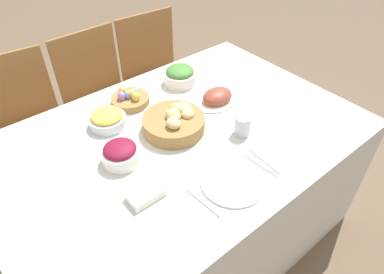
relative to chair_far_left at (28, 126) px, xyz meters
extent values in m
plane|color=brown|center=(0.45, -0.86, -0.47)|extent=(12.00, 12.00, 0.00)
cube|color=silver|center=(0.45, -0.86, -0.11)|extent=(1.62, 1.09, 0.73)
cylinder|color=olive|center=(-0.22, -0.25, -0.26)|extent=(0.03, 0.03, 0.42)
cylinder|color=olive|center=(0.17, -0.29, -0.26)|extent=(0.03, 0.03, 0.42)
cylinder|color=olive|center=(-0.18, 0.14, -0.26)|extent=(0.03, 0.03, 0.42)
cylinder|color=olive|center=(0.20, 0.10, -0.26)|extent=(0.03, 0.03, 0.42)
cube|color=olive|center=(-0.01, -0.08, -0.04)|extent=(0.46, 0.46, 0.02)
cube|color=olive|center=(0.01, 0.12, 0.18)|extent=(0.42, 0.06, 0.43)
cylinder|color=olive|center=(0.30, -0.28, -0.26)|extent=(0.03, 0.03, 0.42)
cylinder|color=olive|center=(0.68, -0.26, -0.26)|extent=(0.03, 0.03, 0.42)
cylinder|color=olive|center=(0.28, 0.11, -0.26)|extent=(0.03, 0.03, 0.42)
cylinder|color=olive|center=(0.67, 0.13, -0.26)|extent=(0.03, 0.03, 0.42)
cube|color=olive|center=(0.48, -0.08, -0.04)|extent=(0.44, 0.44, 0.02)
cube|color=olive|center=(0.47, 0.12, 0.18)|extent=(0.42, 0.03, 0.43)
cylinder|color=olive|center=(0.70, -0.26, -0.26)|extent=(0.03, 0.03, 0.42)
cylinder|color=olive|center=(1.09, -0.28, -0.26)|extent=(0.03, 0.03, 0.42)
cylinder|color=olive|center=(0.73, 0.13, -0.26)|extent=(0.03, 0.03, 0.42)
cylinder|color=olive|center=(1.11, 0.10, -0.26)|extent=(0.03, 0.03, 0.42)
cube|color=olive|center=(0.91, -0.08, -0.04)|extent=(0.45, 0.45, 0.02)
cube|color=olive|center=(0.92, 0.12, 0.18)|extent=(0.42, 0.05, 0.43)
cylinder|color=#9E7542|center=(0.45, -0.82, 0.29)|extent=(0.28, 0.28, 0.07)
ellipsoid|color=#E0C184|center=(0.51, -0.84, 0.33)|extent=(0.08, 0.09, 0.05)
ellipsoid|color=#E0C184|center=(0.51, -0.81, 0.34)|extent=(0.10, 0.10, 0.06)
ellipsoid|color=#E0C184|center=(0.41, -0.87, 0.35)|extent=(0.07, 0.07, 0.04)
ellipsoid|color=#E0C184|center=(0.45, -0.82, 0.34)|extent=(0.07, 0.07, 0.06)
ellipsoid|color=#E0C184|center=(0.45, -0.82, 0.34)|extent=(0.08, 0.08, 0.05)
ellipsoid|color=#E0C184|center=(0.49, -0.80, 0.35)|extent=(0.08, 0.08, 0.05)
cylinder|color=#9E7542|center=(0.41, -0.52, 0.28)|extent=(0.19, 0.19, 0.03)
ellipsoid|color=#F4D151|center=(0.42, -0.56, 0.31)|extent=(0.04, 0.04, 0.05)
ellipsoid|color=#F4D151|center=(0.40, -0.47, 0.31)|extent=(0.04, 0.04, 0.05)
ellipsoid|color=#F29E4C|center=(0.41, -0.52, 0.31)|extent=(0.04, 0.04, 0.05)
ellipsoid|color=#60B2E0|center=(0.44, -0.52, 0.31)|extent=(0.03, 0.03, 0.04)
ellipsoid|color=#F4D151|center=(0.43, -0.52, 0.31)|extent=(0.03, 0.03, 0.04)
ellipsoid|color=#B27AD1|center=(0.37, -0.51, 0.31)|extent=(0.04, 0.04, 0.05)
ellipsoid|color=#60B2E0|center=(0.40, -0.52, 0.31)|extent=(0.03, 0.03, 0.04)
ellipsoid|color=white|center=(0.75, -0.78, 0.27)|extent=(0.25, 0.17, 0.01)
ellipsoid|color=brown|center=(0.75, -0.78, 0.29)|extent=(0.16, 0.12, 0.07)
cylinder|color=white|center=(0.71, -0.53, 0.29)|extent=(0.17, 0.17, 0.06)
ellipsoid|color=#478438|center=(0.71, -0.53, 0.33)|extent=(0.15, 0.15, 0.05)
cylinder|color=white|center=(0.16, -0.85, 0.29)|extent=(0.16, 0.16, 0.06)
ellipsoid|color=maroon|center=(0.16, -0.85, 0.33)|extent=(0.13, 0.13, 0.05)
cylinder|color=silver|center=(0.24, -0.60, 0.28)|extent=(0.17, 0.17, 0.05)
ellipsoid|color=#F4DB4C|center=(0.24, -0.60, 0.32)|extent=(0.14, 0.14, 0.05)
cylinder|color=white|center=(0.43, -1.22, 0.27)|extent=(0.25, 0.25, 0.01)
cube|color=#B7B7BC|center=(0.28, -1.22, 0.26)|extent=(0.02, 0.17, 0.00)
cube|color=#B7B7BC|center=(0.58, -1.22, 0.26)|extent=(0.02, 0.17, 0.00)
cube|color=#B7B7BC|center=(0.61, -1.22, 0.26)|extent=(0.02, 0.17, 0.00)
cylinder|color=silver|center=(0.67, -1.03, 0.31)|extent=(0.07, 0.07, 0.09)
cube|color=white|center=(0.14, -1.06, 0.28)|extent=(0.13, 0.08, 0.03)
camera|label=1|loc=(-0.24, -1.79, 1.24)|focal=32.00mm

